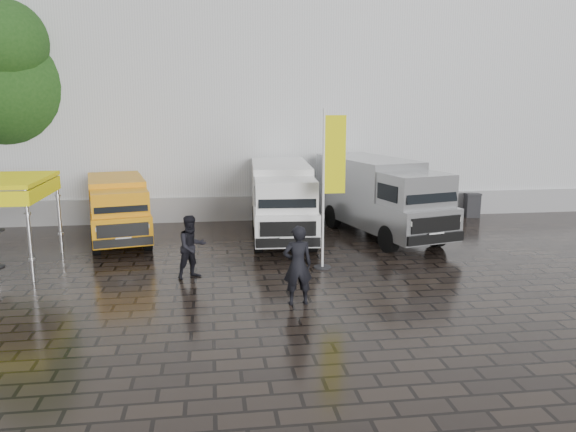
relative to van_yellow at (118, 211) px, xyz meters
name	(u,v)px	position (x,y,z in m)	size (l,w,h in m)	color
ground	(349,276)	(6.92, -4.93, -1.09)	(120.00, 120.00, 0.00)	black
exhibition_hall	(316,78)	(8.92, 11.07, 4.91)	(44.00, 16.00, 12.00)	silver
hall_plinth	(350,206)	(8.92, 3.02, -0.59)	(44.00, 0.15, 1.00)	gray
van_yellow	(118,211)	(0.00, 0.00, 0.00)	(1.81, 4.71, 2.17)	orange
van_white	(282,202)	(5.62, -0.23, 0.21)	(1.99, 5.98, 2.59)	white
van_silver	(381,199)	(9.18, -0.39, 0.28)	(2.11, 6.33, 2.74)	#A1A3A5
flagpole	(330,182)	(6.53, -4.00, 1.44)	(0.88, 0.50, 4.58)	black
tree	(9,80)	(-4.55, 4.34, 4.52)	(4.87, 4.87, 8.74)	black
wheelie_bin	(472,205)	(14.04, 2.47, -0.59)	(0.60, 0.60, 1.00)	black
person_front	(298,265)	(5.17, -6.86, -0.12)	(0.70, 0.46, 1.93)	black
person_tent	(192,247)	(2.62, -4.45, -0.21)	(0.85, 0.66, 1.75)	black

